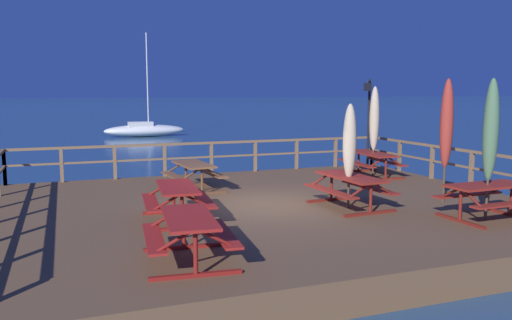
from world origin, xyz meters
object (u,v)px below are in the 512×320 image
at_px(picnic_table_front_right, 194,171).
at_px(patio_umbrella_tall_mid_left, 447,124).
at_px(picnic_table_front_left, 487,194).
at_px(picnic_table_mid_left, 189,229).
at_px(patio_umbrella_tall_mid_right, 374,119).
at_px(lamp_post_hooked, 368,110).
at_px(patio_umbrella_short_back, 491,131).
at_px(picnic_table_back_right, 177,195).
at_px(picnic_table_back_left, 350,184).
at_px(patio_umbrella_short_mid, 350,142).
at_px(sailboat_distant, 144,130).
at_px(picnic_table_mid_right, 372,159).

distance_m(picnic_table_front_right, patio_umbrella_tall_mid_left, 6.78).
distance_m(picnic_table_front_left, patio_umbrella_tall_mid_left, 2.25).
bearing_deg(picnic_table_mid_left, picnic_table_front_right, 75.77).
xyz_separation_m(patio_umbrella_tall_mid_right, lamp_post_hooked, (0.72, 1.50, 0.25)).
bearing_deg(patio_umbrella_short_back, lamp_post_hooked, 76.65).
bearing_deg(picnic_table_mid_left, lamp_post_hooked, 43.61).
bearing_deg(patio_umbrella_tall_mid_left, picnic_table_front_left, -100.41).
height_order(picnic_table_back_right, picnic_table_back_left, same).
xyz_separation_m(picnic_table_front_left, patio_umbrella_short_back, (-0.05, -0.05, 1.37)).
distance_m(patio_umbrella_short_mid, sailboat_distant, 29.16).
bearing_deg(picnic_table_back_left, sailboat_distant, 91.23).
xyz_separation_m(picnic_table_front_right, lamp_post_hooked, (6.90, 2.00, 1.56)).
bearing_deg(picnic_table_front_right, patio_umbrella_tall_mid_left, -34.11).
height_order(picnic_table_mid_right, lamp_post_hooked, lamp_post_hooked).
bearing_deg(patio_umbrella_short_back, picnic_table_mid_right, 80.62).
relative_size(picnic_table_back_right, patio_umbrella_tall_mid_right, 0.68).
bearing_deg(picnic_table_mid_left, picnic_table_back_right, 82.00).
xyz_separation_m(picnic_table_front_left, picnic_table_mid_left, (-6.70, -0.58, -0.00)).
distance_m(picnic_table_back_right, patio_umbrella_tall_mid_left, 6.80).
height_order(picnic_table_back_left, picnic_table_front_right, same).
bearing_deg(picnic_table_back_left, patio_umbrella_tall_mid_left, -7.07).
xyz_separation_m(picnic_table_back_left, patio_umbrella_tall_mid_right, (3.19, 3.92, 1.30)).
height_order(picnic_table_mid_right, picnic_table_mid_left, same).
bearing_deg(sailboat_distant, lamp_post_hooked, -79.15).
bearing_deg(lamp_post_hooked, sailboat_distant, 100.85).
xyz_separation_m(picnic_table_mid_right, patio_umbrella_short_back, (-0.99, -5.99, 1.37)).
xyz_separation_m(picnic_table_back_right, lamp_post_hooked, (8.05, 5.30, 1.56)).
xyz_separation_m(patio_umbrella_short_mid, patio_umbrella_tall_mid_right, (3.27, 3.97, 0.29)).
bearing_deg(picnic_table_mid_left, patio_umbrella_short_mid, 29.95).
bearing_deg(picnic_table_back_left, picnic_table_back_right, 178.42).
bearing_deg(picnic_table_front_right, patio_umbrella_short_back, -47.10).
bearing_deg(picnic_table_front_left, picnic_table_back_right, 161.15).
relative_size(picnic_table_back_right, picnic_table_back_left, 0.95).
xyz_separation_m(picnic_table_mid_left, patio_umbrella_short_mid, (4.45, 2.56, 1.02)).
bearing_deg(picnic_table_mid_left, patio_umbrella_tall_mid_left, 18.21).
relative_size(picnic_table_front_left, patio_umbrella_tall_mid_left, 0.61).
relative_size(picnic_table_back_right, picnic_table_mid_right, 0.89).
height_order(patio_umbrella_tall_mid_left, patio_umbrella_tall_mid_right, patio_umbrella_tall_mid_left).
height_order(picnic_table_back_left, patio_umbrella_short_back, patio_umbrella_short_back).
distance_m(picnic_table_back_right, sailboat_distant, 29.16).
relative_size(picnic_table_front_left, picnic_table_mid_left, 0.96).
height_order(picnic_table_front_right, patio_umbrella_tall_mid_right, patio_umbrella_tall_mid_right).
xyz_separation_m(picnic_table_mid_right, sailboat_distant, (-3.74, 25.17, -0.66)).
xyz_separation_m(picnic_table_front_right, patio_umbrella_tall_mid_right, (6.19, 0.51, 1.31)).
distance_m(picnic_table_mid_left, patio_umbrella_tall_mid_left, 7.52).
xyz_separation_m(picnic_table_mid_left, lamp_post_hooked, (8.43, 8.03, 1.56)).
xyz_separation_m(picnic_table_front_left, lamp_post_hooked, (1.73, 7.46, 1.56)).
xyz_separation_m(patio_umbrella_short_mid, sailboat_distant, (-0.55, 29.11, -1.67)).
xyz_separation_m(picnic_table_back_left, lamp_post_hooked, (3.91, 5.41, 1.55)).
xyz_separation_m(picnic_table_front_right, patio_umbrella_short_mid, (2.92, -3.47, 1.02)).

